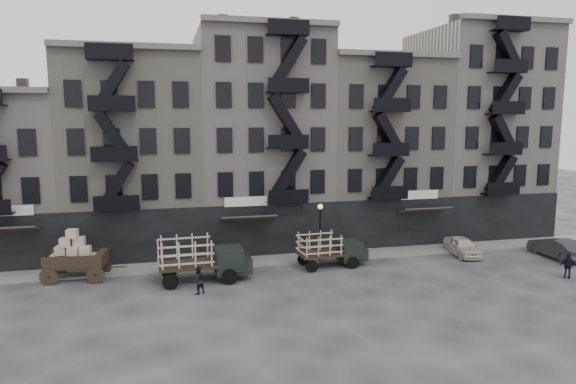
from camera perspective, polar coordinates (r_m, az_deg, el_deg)
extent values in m
plane|color=#38383A|center=(34.57, 0.02, -9.28)|extent=(140.00, 140.00, 0.00)
cube|color=slate|center=(38.04, -1.32, -7.51)|extent=(55.00, 2.50, 0.15)
cube|color=#4C4744|center=(43.18, -27.09, 10.28)|extent=(0.70, 0.70, 1.20)
cube|color=gray|center=(42.18, -16.65, 3.97)|extent=(10.00, 10.00, 15.00)
cube|color=black|center=(38.09, -16.68, -4.86)|extent=(10.00, 0.35, 4.00)
cube|color=#595651|center=(37.23, -17.58, 15.27)|extent=(10.00, 0.50, 0.40)
cube|color=#4C4744|center=(42.64, -21.28, 14.71)|extent=(0.70, 0.70, 1.20)
cube|color=#4C4744|center=(42.32, -13.63, 15.09)|extent=(0.70, 0.70, 1.20)
cube|color=#9E9891|center=(42.77, -3.15, 5.71)|extent=(10.00, 10.00, 17.00)
cube|color=black|center=(38.80, -1.74, -4.26)|extent=(10.00, 0.35, 4.00)
cube|color=#595651|center=(38.26, -1.78, 18.48)|extent=(10.00, 0.50, 0.40)
cube|color=#4C4744|center=(42.87, -7.39, 17.86)|extent=(0.70, 0.70, 1.20)
cube|color=#4C4744|center=(43.82, 0.13, 17.72)|extent=(0.70, 0.70, 1.20)
cube|color=gray|center=(45.70, 9.33, 4.52)|extent=(10.00, 10.00, 15.00)
cube|color=black|center=(41.96, 11.78, -3.47)|extent=(10.00, 0.35, 4.00)
cube|color=#595651|center=(41.18, 12.46, 14.76)|extent=(10.00, 0.50, 0.40)
cube|color=#4C4744|center=(44.82, 5.92, 14.89)|extent=(0.70, 0.70, 1.20)
cube|color=#4C4744|center=(46.92, 12.48, 14.45)|extent=(0.70, 0.70, 1.20)
cube|color=#9E9891|center=(50.37, 19.97, 6.19)|extent=(10.00, 10.00, 18.00)
cube|color=black|center=(47.07, 22.86, -2.67)|extent=(10.00, 0.35, 4.00)
cube|color=#595651|center=(46.78, 24.19, 17.16)|extent=(10.00, 0.50, 0.40)
cube|color=#4C4744|center=(49.43, 17.51, 17.45)|extent=(0.70, 0.70, 1.20)
cube|color=#4C4744|center=(52.40, 22.90, 16.65)|extent=(0.70, 0.70, 1.20)
cylinder|color=black|center=(37.22, 3.58, -4.82)|extent=(0.14, 0.14, 4.00)
sphere|color=silver|center=(36.80, 3.61, -1.63)|extent=(0.36, 0.36, 0.36)
cube|color=black|center=(36.17, -22.46, -7.46)|extent=(3.84, 2.33, 0.20)
cylinder|color=black|center=(35.77, -25.06, -8.55)|extent=(1.12, 0.23, 1.11)
cylinder|color=black|center=(37.62, -24.11, -7.68)|extent=(1.12, 0.23, 1.11)
cylinder|color=black|center=(34.99, -20.59, -8.66)|extent=(1.12, 0.23, 1.11)
cylinder|color=black|center=(36.88, -19.86, -7.75)|extent=(1.12, 0.23, 1.11)
cube|color=black|center=(35.66, -19.97, -6.87)|extent=(0.69, 1.67, 0.81)
cube|color=black|center=(33.52, -10.95, -7.94)|extent=(3.81, 2.32, 0.20)
cube|color=black|center=(33.75, -6.62, -7.53)|extent=(1.82, 2.04, 1.65)
cube|color=black|center=(34.00, -4.94, -7.97)|extent=(0.93, 1.68, 0.99)
cylinder|color=black|center=(32.91, -6.49, -9.35)|extent=(1.00, 0.27, 0.99)
cylinder|color=black|center=(35.00, -7.06, -8.27)|extent=(1.00, 0.27, 0.99)
cylinder|color=black|center=(32.60, -12.92, -9.69)|extent=(1.00, 0.27, 0.99)
cylinder|color=black|center=(34.70, -13.08, -8.58)|extent=(1.00, 0.27, 0.99)
cube|color=black|center=(36.20, 3.72, -6.88)|extent=(3.24, 2.03, 0.17)
cube|color=black|center=(36.96, 6.82, -6.46)|extent=(1.57, 1.75, 1.38)
cube|color=black|center=(37.37, 7.98, -6.75)|extent=(0.82, 1.43, 0.83)
cylinder|color=black|center=(36.29, 7.26, -7.81)|extent=(0.84, 0.25, 0.83)
cylinder|color=black|center=(37.91, 6.11, -7.08)|extent=(0.84, 0.25, 0.83)
cylinder|color=black|center=(35.18, 2.69, -8.27)|extent=(0.84, 0.25, 0.83)
cylinder|color=black|center=(36.85, 1.71, -7.49)|extent=(0.84, 0.25, 0.83)
imported|color=beige|center=(41.45, 18.82, -5.74)|extent=(2.15, 4.27, 1.39)
imported|color=#262729|center=(43.47, 27.71, -5.52)|extent=(1.67, 4.68, 1.54)
imported|color=black|center=(31.40, -9.96, -9.64)|extent=(1.02, 0.93, 1.69)
imported|color=black|center=(38.43, 28.69, -7.21)|extent=(1.06, 0.87, 1.69)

